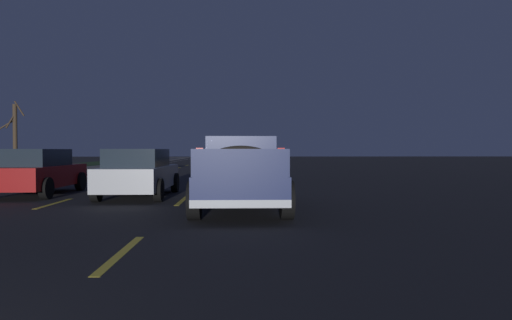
# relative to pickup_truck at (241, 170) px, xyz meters

# --- Properties ---
(ground) EXTENTS (144.00, 144.00, 0.00)m
(ground) POSITION_rel_pickup_truck_xyz_m (17.57, 3.50, -0.98)
(ground) COLOR black
(sidewalk_shoulder) EXTENTS (108.00, 4.00, 0.12)m
(sidewalk_shoulder) POSITION_rel_pickup_truck_xyz_m (17.57, 10.95, -0.92)
(sidewalk_shoulder) COLOR slate
(sidewalk_shoulder) RESTS_ON ground
(lane_markings) EXTENTS (108.00, 7.04, 0.01)m
(lane_markings) POSITION_rel_pickup_truck_xyz_m (20.75, 6.59, -0.98)
(lane_markings) COLOR yellow
(lane_markings) RESTS_ON ground
(pickup_truck) EXTENTS (5.43, 2.30, 1.87)m
(pickup_truck) POSITION_rel_pickup_truck_xyz_m (0.00, 0.00, 0.00)
(pickup_truck) COLOR #141E4C
(pickup_truck) RESTS_ON ground
(sedan_black) EXTENTS (4.40, 2.02, 1.54)m
(sedan_black) POSITION_rel_pickup_truck_xyz_m (17.63, 6.80, -0.20)
(sedan_black) COLOR black
(sedan_black) RESTS_ON ground
(sedan_red) EXTENTS (4.43, 2.06, 1.54)m
(sedan_red) POSITION_rel_pickup_truck_xyz_m (3.66, 6.86, -0.20)
(sedan_red) COLOR maroon
(sedan_red) RESTS_ON ground
(sedan_tan) EXTENTS (4.45, 2.10, 1.54)m
(sedan_tan) POSITION_rel_pickup_truck_xyz_m (10.14, 0.05, -0.20)
(sedan_tan) COLOR #9E845B
(sedan_tan) RESTS_ON ground
(sedan_silver) EXTENTS (4.42, 2.05, 1.54)m
(sedan_silver) POSITION_rel_pickup_truck_xyz_m (2.92, 3.28, -0.20)
(sedan_silver) COLOR #B2B5BA
(sedan_silver) RESTS_ON ground
(bare_tree_far) EXTENTS (0.76, 1.84, 4.82)m
(bare_tree_far) POSITION_rel_pickup_truck_xyz_m (18.92, 15.28, 1.44)
(bare_tree_far) COLOR #423323
(bare_tree_far) RESTS_ON ground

